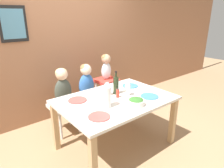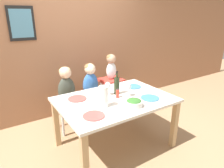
{
  "view_description": "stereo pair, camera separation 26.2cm",
  "coord_description": "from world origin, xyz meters",
  "px_view_note": "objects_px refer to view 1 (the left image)",
  "views": [
    {
      "loc": [
        -1.56,
        -1.85,
        1.78
      ],
      "look_at": [
        0.0,
        0.08,
        0.91
      ],
      "focal_mm": 32.0,
      "sensor_mm": 36.0,
      "label": 1
    },
    {
      "loc": [
        -1.34,
        -2.0,
        1.78
      ],
      "look_at": [
        0.0,
        0.08,
        0.91
      ],
      "focal_mm": 32.0,
      "sensor_mm": 36.0,
      "label": 2
    }
  ],
  "objects_px": {
    "dinner_plate_back_left": "(78,100)",
    "chair_right_highchair": "(106,87)",
    "person_baby_right": "(106,64)",
    "dinner_plate_front_right": "(150,96)",
    "wine_glass_far": "(107,86)",
    "wine_bottle": "(116,85)",
    "person_child_center": "(86,80)",
    "wine_glass_near": "(128,86)",
    "dinner_plate_back_right": "(130,86)",
    "person_child_left": "(63,86)",
    "paper_towel_roll": "(106,97)",
    "salad_bowl_large": "(136,102)",
    "dinner_plate_front_left": "(99,117)",
    "chair_far_left": "(65,109)",
    "chair_far_center": "(87,102)"
  },
  "relations": [
    {
      "from": "dinner_plate_back_left",
      "to": "chair_right_highchair",
      "type": "bearing_deg",
      "value": 30.9
    },
    {
      "from": "person_baby_right",
      "to": "dinner_plate_front_right",
      "type": "distance_m",
      "value": 1.04
    },
    {
      "from": "wine_glass_far",
      "to": "dinner_plate_back_left",
      "type": "height_order",
      "value": "wine_glass_far"
    },
    {
      "from": "wine_bottle",
      "to": "person_child_center",
      "type": "bearing_deg",
      "value": 96.82
    },
    {
      "from": "wine_glass_near",
      "to": "dinner_plate_back_right",
      "type": "distance_m",
      "value": 0.4
    },
    {
      "from": "person_child_left",
      "to": "person_child_center",
      "type": "xyz_separation_m",
      "value": [
        0.41,
        0.0,
        0.0
      ]
    },
    {
      "from": "paper_towel_roll",
      "to": "dinner_plate_back_right",
      "type": "height_order",
      "value": "paper_towel_roll"
    },
    {
      "from": "person_child_left",
      "to": "dinner_plate_back_right",
      "type": "distance_m",
      "value": 1.02
    },
    {
      "from": "person_child_center",
      "to": "dinner_plate_back_left",
      "type": "relative_size",
      "value": 2.38
    },
    {
      "from": "dinner_plate_back_left",
      "to": "salad_bowl_large",
      "type": "bearing_deg",
      "value": -49.35
    },
    {
      "from": "wine_glass_far",
      "to": "wine_bottle",
      "type": "bearing_deg",
      "value": -14.1
    },
    {
      "from": "wine_glass_far",
      "to": "dinner_plate_front_right",
      "type": "height_order",
      "value": "wine_glass_far"
    },
    {
      "from": "wine_glass_near",
      "to": "dinner_plate_back_left",
      "type": "xyz_separation_m",
      "value": [
        -0.62,
        0.28,
        -0.13
      ]
    },
    {
      "from": "dinner_plate_front_right",
      "to": "person_child_center",
      "type": "bearing_deg",
      "value": 109.49
    },
    {
      "from": "chair_right_highchair",
      "to": "paper_towel_roll",
      "type": "height_order",
      "value": "paper_towel_roll"
    },
    {
      "from": "chair_right_highchair",
      "to": "wine_glass_near",
      "type": "height_order",
      "value": "wine_glass_near"
    },
    {
      "from": "wine_bottle",
      "to": "salad_bowl_large",
      "type": "xyz_separation_m",
      "value": [
        -0.05,
        -0.44,
        -0.08
      ]
    },
    {
      "from": "salad_bowl_large",
      "to": "dinner_plate_back_right",
      "type": "relative_size",
      "value": 0.87
    },
    {
      "from": "wine_glass_far",
      "to": "dinner_plate_back_right",
      "type": "bearing_deg",
      "value": 7.49
    },
    {
      "from": "wine_glass_near",
      "to": "wine_glass_far",
      "type": "height_order",
      "value": "same"
    },
    {
      "from": "person_child_left",
      "to": "wine_glass_far",
      "type": "bearing_deg",
      "value": -59.49
    },
    {
      "from": "paper_towel_roll",
      "to": "wine_glass_near",
      "type": "height_order",
      "value": "paper_towel_roll"
    },
    {
      "from": "person_child_left",
      "to": "dinner_plate_front_left",
      "type": "relative_size",
      "value": 2.38
    },
    {
      "from": "wine_glass_far",
      "to": "person_baby_right",
      "type": "bearing_deg",
      "value": 53.74
    },
    {
      "from": "person_child_left",
      "to": "dinner_plate_back_right",
      "type": "relative_size",
      "value": 2.38
    },
    {
      "from": "person_baby_right",
      "to": "salad_bowl_large",
      "type": "relative_size",
      "value": 2.07
    },
    {
      "from": "dinner_plate_front_right",
      "to": "dinner_plate_front_left",
      "type": "bearing_deg",
      "value": -178.03
    },
    {
      "from": "paper_towel_roll",
      "to": "dinner_plate_front_right",
      "type": "xyz_separation_m",
      "value": [
        0.64,
        -0.12,
        -0.12
      ]
    },
    {
      "from": "wine_glass_near",
      "to": "dinner_plate_back_left",
      "type": "height_order",
      "value": "wine_glass_near"
    },
    {
      "from": "wine_bottle",
      "to": "wine_glass_far",
      "type": "relative_size",
      "value": 1.75
    },
    {
      "from": "person_baby_right",
      "to": "dinner_plate_back_left",
      "type": "height_order",
      "value": "person_baby_right"
    },
    {
      "from": "dinner_plate_front_right",
      "to": "paper_towel_roll",
      "type": "bearing_deg",
      "value": 169.78
    },
    {
      "from": "chair_far_left",
      "to": "dinner_plate_front_right",
      "type": "bearing_deg",
      "value": -52.77
    },
    {
      "from": "person_baby_right",
      "to": "dinner_plate_front_right",
      "type": "height_order",
      "value": "person_baby_right"
    },
    {
      "from": "person_child_center",
      "to": "paper_towel_roll",
      "type": "relative_size",
      "value": 2.21
    },
    {
      "from": "person_child_left",
      "to": "dinner_plate_front_right",
      "type": "height_order",
      "value": "person_child_left"
    },
    {
      "from": "dinner_plate_front_left",
      "to": "wine_bottle",
      "type": "bearing_deg",
      "value": 34.89
    },
    {
      "from": "chair_right_highchair",
      "to": "dinner_plate_front_right",
      "type": "distance_m",
      "value": 1.03
    },
    {
      "from": "dinner_plate_front_right",
      "to": "chair_far_center",
      "type": "bearing_deg",
      "value": 109.51
    },
    {
      "from": "chair_right_highchair",
      "to": "dinner_plate_back_left",
      "type": "height_order",
      "value": "dinner_plate_back_left"
    },
    {
      "from": "person_child_left",
      "to": "wine_bottle",
      "type": "distance_m",
      "value": 0.81
    },
    {
      "from": "dinner_plate_back_right",
      "to": "dinner_plate_front_right",
      "type": "relative_size",
      "value": 1.0
    },
    {
      "from": "chair_right_highchair",
      "to": "person_baby_right",
      "type": "xyz_separation_m",
      "value": [
        -0.0,
        0.0,
        0.41
      ]
    },
    {
      "from": "person_child_left",
      "to": "dinner_plate_front_right",
      "type": "distance_m",
      "value": 1.27
    },
    {
      "from": "wine_bottle",
      "to": "paper_towel_roll",
      "type": "distance_m",
      "value": 0.44
    },
    {
      "from": "wine_bottle",
      "to": "dinner_plate_front_left",
      "type": "xyz_separation_m",
      "value": [
        -0.57,
        -0.4,
        -0.12
      ]
    },
    {
      "from": "person_child_center",
      "to": "dinner_plate_back_left",
      "type": "bearing_deg",
      "value": -131.52
    },
    {
      "from": "person_child_left",
      "to": "person_baby_right",
      "type": "bearing_deg",
      "value": 0.04
    },
    {
      "from": "dinner_plate_back_left",
      "to": "dinner_plate_front_right",
      "type": "bearing_deg",
      "value": -31.44
    },
    {
      "from": "wine_glass_far",
      "to": "dinner_plate_front_right",
      "type": "distance_m",
      "value": 0.59
    }
  ]
}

